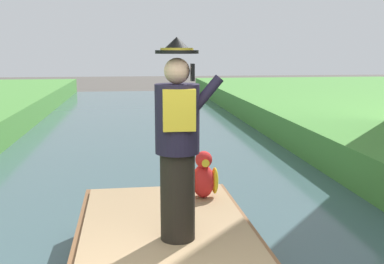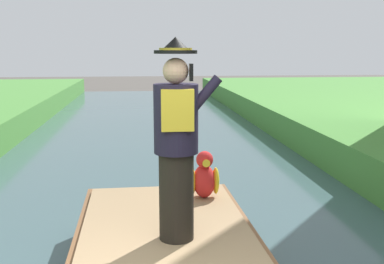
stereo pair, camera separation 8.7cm
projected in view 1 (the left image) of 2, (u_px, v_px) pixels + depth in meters
name	position (u px, v px, depth m)	size (l,w,h in m)	color
person_pirate	(178.00, 141.00, 4.26)	(0.61, 0.42, 1.85)	black
parrot_plush	(203.00, 177.00, 5.61)	(0.36, 0.35, 0.57)	red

